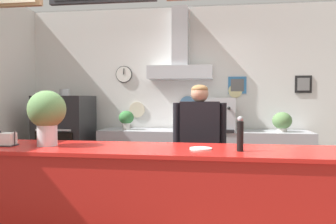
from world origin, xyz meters
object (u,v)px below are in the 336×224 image
at_px(potted_rosemary, 126,119).
at_px(pepper_grinder, 240,134).
at_px(espresso_machine, 218,115).
at_px(condiment_plate, 201,149).
at_px(potted_thyme, 282,121).
at_px(basil_vase, 47,114).
at_px(pizza_oven, 65,144).
at_px(shop_worker, 199,150).
at_px(napkin_holder, 8,140).

distance_m(potted_rosemary, pepper_grinder, 2.80).
bearing_deg(potted_rosemary, espresso_machine, -0.57).
distance_m(condiment_plate, pepper_grinder, 0.32).
height_order(condiment_plate, pepper_grinder, pepper_grinder).
relative_size(potted_thyme, basil_vase, 0.60).
distance_m(pizza_oven, potted_rosemary, 0.98).
height_order(pizza_oven, potted_thyme, pizza_oven).
height_order(pizza_oven, condiment_plate, pizza_oven).
height_order(potted_rosemary, condiment_plate, potted_rosemary).
xyz_separation_m(shop_worker, condiment_plate, (0.07, -1.09, 0.18)).
bearing_deg(potted_thyme, shop_worker, -132.73).
bearing_deg(napkin_holder, condiment_plate, 1.46).
height_order(espresso_machine, condiment_plate, espresso_machine).
relative_size(potted_rosemary, basil_vase, 0.61).
bearing_deg(shop_worker, potted_rosemary, -49.14).
distance_m(shop_worker, condiment_plate, 1.11).
distance_m(basil_vase, pepper_grinder, 1.58).
relative_size(basil_vase, napkin_holder, 3.41).
xyz_separation_m(condiment_plate, pepper_grinder, (0.30, -0.05, 0.12)).
distance_m(shop_worker, espresso_machine, 1.25).
bearing_deg(napkin_holder, espresso_machine, 53.16).
height_order(pizza_oven, pepper_grinder, pizza_oven).
bearing_deg(espresso_machine, basil_vase, -122.04).
relative_size(espresso_machine, pepper_grinder, 1.84).
distance_m(pizza_oven, condiment_plate, 3.01).
bearing_deg(pepper_grinder, potted_rosemary, 122.93).
bearing_deg(pizza_oven, napkin_holder, -76.65).
distance_m(pizza_oven, napkin_holder, 2.25).
distance_m(espresso_machine, condiment_plate, 2.29).
xyz_separation_m(potted_thyme, pepper_grinder, (-0.72, -2.32, 0.06)).
xyz_separation_m(pizza_oven, potted_thyme, (3.13, 0.14, 0.36)).
bearing_deg(shop_worker, napkin_holder, 33.47).
relative_size(espresso_machine, potted_thyme, 1.77).
bearing_deg(pizza_oven, shop_worker, -26.66).
height_order(pizza_oven, espresso_machine, pizza_oven).
height_order(condiment_plate, napkin_holder, napkin_holder).
bearing_deg(napkin_holder, pizza_oven, 103.35).
bearing_deg(potted_rosemary, pepper_grinder, -57.07).
relative_size(espresso_machine, napkin_holder, 3.59).
distance_m(potted_thyme, pepper_grinder, 2.43).
xyz_separation_m(basil_vase, pepper_grinder, (1.58, -0.07, -0.14)).
distance_m(potted_rosemary, basil_vase, 2.29).
relative_size(condiment_plate, napkin_holder, 1.29).
relative_size(pepper_grinder, napkin_holder, 1.94).
height_order(potted_rosemary, pepper_grinder, pepper_grinder).
height_order(shop_worker, napkin_holder, shop_worker).
bearing_deg(espresso_machine, potted_rosemary, 179.43).
relative_size(shop_worker, basil_vase, 3.36).
xyz_separation_m(shop_worker, pepper_grinder, (0.36, -1.15, 0.31)).
bearing_deg(basil_vase, potted_rosemary, 88.59).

